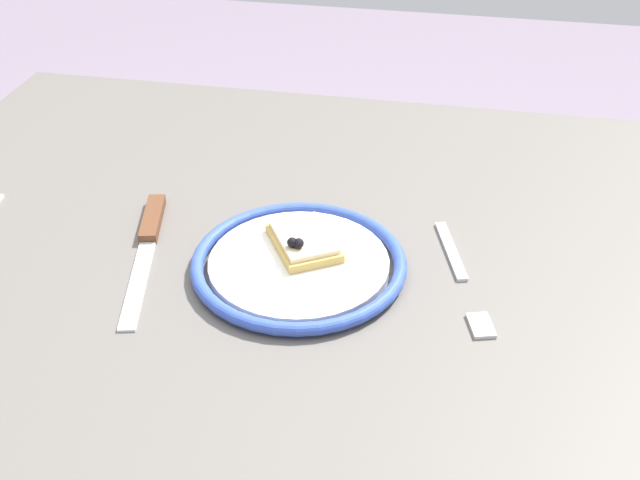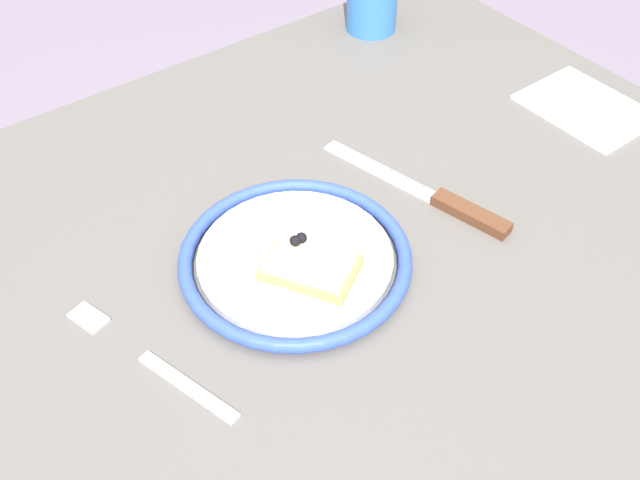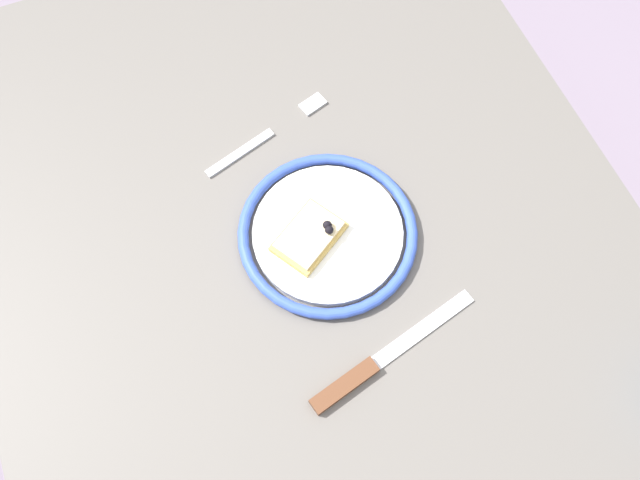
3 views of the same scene
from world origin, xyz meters
The scene contains 6 objects.
dining_table centered at (0.00, 0.00, 0.63)m, with size 1.09×0.85×0.71m.
plate centered at (0.00, 0.03, 0.72)m, with size 0.23×0.23×0.02m.
pizza_slice_near centered at (0.00, 0.00, 0.73)m, with size 0.10×0.11×0.03m.
knife centered at (0.18, 0.00, 0.71)m, with size 0.07×0.24×0.01m.
fork centered at (-0.17, 0.01, 0.71)m, with size 0.07×0.20×0.00m.
napkin centered at (0.45, 0.02, 0.71)m, with size 0.11×0.15×0.00m, color white.
Camera 2 is at (-0.29, -0.40, 1.26)m, focal length 41.96 mm.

